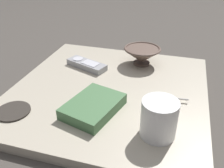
% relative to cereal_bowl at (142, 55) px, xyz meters
% --- Properties ---
extents(ground_plane, '(6.00, 6.00, 0.00)m').
position_rel_cereal_bowl_xyz_m(ground_plane, '(-0.07, -0.21, -0.07)').
color(ground_plane, '#47423D').
extents(table, '(0.63, 0.64, 0.03)m').
position_rel_cereal_bowl_xyz_m(table, '(-0.07, -0.21, -0.05)').
color(table, '#B7AD99').
rests_on(table, ground).
extents(cereal_bowl, '(0.14, 0.14, 0.07)m').
position_rel_cereal_bowl_xyz_m(cereal_bowl, '(0.00, 0.00, 0.00)').
color(cereal_bowl, brown).
rests_on(cereal_bowl, table).
extents(coffee_mug, '(0.09, 0.09, 0.10)m').
position_rel_cereal_bowl_xyz_m(coffee_mug, '(0.11, -0.39, 0.01)').
color(coffee_mug, white).
rests_on(coffee_mug, table).
extents(teaspoon, '(0.12, 0.02, 0.02)m').
position_rel_cereal_bowl_xyz_m(teaspoon, '(0.09, -0.23, -0.03)').
color(teaspoon, silver).
rests_on(teaspoon, table).
extents(tv_remote_near, '(0.17, 0.11, 0.03)m').
position_rel_cereal_bowl_xyz_m(tv_remote_near, '(-0.20, -0.09, -0.03)').
color(tv_remote_near, '#9E9EA3').
rests_on(tv_remote_near, table).
extents(paperback_book, '(0.16, 0.20, 0.03)m').
position_rel_cereal_bowl_xyz_m(paperback_book, '(-0.08, -0.34, -0.02)').
color(paperback_book, '#477247').
rests_on(paperback_book, table).
extents(drink_coaster, '(0.10, 0.10, 0.01)m').
position_rel_cereal_bowl_xyz_m(drink_coaster, '(-0.30, -0.41, -0.04)').
color(drink_coaster, '#332D28').
rests_on(drink_coaster, table).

